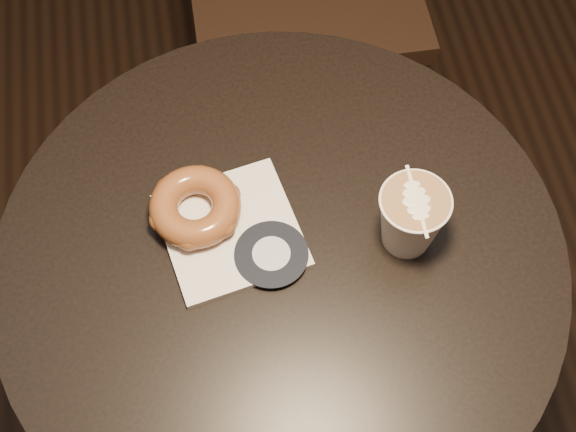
{
  "coord_description": "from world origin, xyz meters",
  "views": [
    {
      "loc": [
        -0.06,
        -0.42,
        1.63
      ],
      "look_at": [
        0.01,
        0.03,
        0.79
      ],
      "focal_mm": 50.0,
      "sensor_mm": 36.0,
      "label": 1
    }
  ],
  "objects_px": {
    "cafe_table": "(281,314)",
    "latte_cup": "(411,220)",
    "doughnut": "(195,207)",
    "pastry_bag": "(231,230)"
  },
  "relations": [
    {
      "from": "cafe_table",
      "to": "latte_cup",
      "type": "xyz_separation_m",
      "value": [
        0.16,
        -0.01,
        0.25
      ]
    },
    {
      "from": "cafe_table",
      "to": "doughnut",
      "type": "bearing_deg",
      "value": 144.57
    },
    {
      "from": "pastry_bag",
      "to": "doughnut",
      "type": "distance_m",
      "value": 0.05
    },
    {
      "from": "cafe_table",
      "to": "latte_cup",
      "type": "bearing_deg",
      "value": -1.88
    },
    {
      "from": "pastry_bag",
      "to": "doughnut",
      "type": "relative_size",
      "value": 1.42
    },
    {
      "from": "latte_cup",
      "to": "doughnut",
      "type": "bearing_deg",
      "value": 163.96
    },
    {
      "from": "pastry_bag",
      "to": "latte_cup",
      "type": "distance_m",
      "value": 0.22
    },
    {
      "from": "cafe_table",
      "to": "pastry_bag",
      "type": "relative_size",
      "value": 4.7
    },
    {
      "from": "pastry_bag",
      "to": "latte_cup",
      "type": "bearing_deg",
      "value": -22.57
    },
    {
      "from": "doughnut",
      "to": "pastry_bag",
      "type": "bearing_deg",
      "value": -35.79
    }
  ]
}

